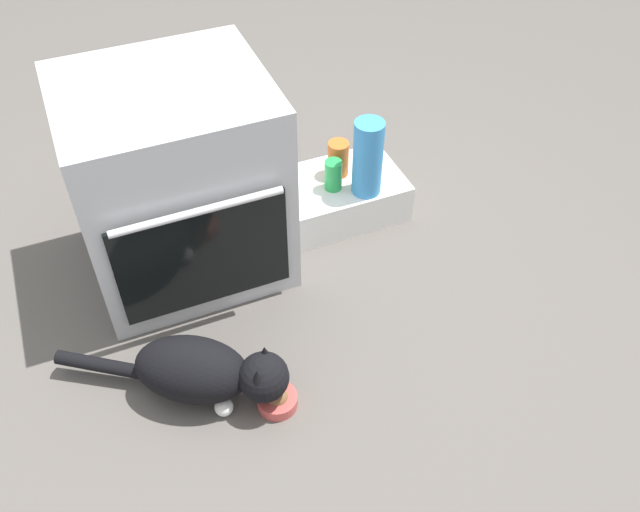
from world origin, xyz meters
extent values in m
plane|color=#56514C|center=(0.00, 0.00, 0.00)|extent=(8.00, 8.00, 0.00)
cube|color=#B7BABF|center=(-0.05, 0.47, 0.36)|extent=(0.65, 0.58, 0.72)
cube|color=black|center=(-0.05, 0.17, 0.27)|extent=(0.55, 0.01, 0.40)
cylinder|color=silver|center=(-0.05, 0.14, 0.49)|extent=(0.52, 0.02, 0.02)
cube|color=white|center=(0.57, 0.49, 0.08)|extent=(0.47, 0.32, 0.16)
cylinder|color=#C64C47|center=(0.03, -0.26, 0.02)|extent=(0.12, 0.12, 0.04)
sphere|color=brown|center=(0.03, -0.26, 0.04)|extent=(0.07, 0.07, 0.07)
ellipsoid|color=black|center=(-0.19, -0.12, 0.12)|extent=(0.41, 0.36, 0.20)
sphere|color=black|center=(0.00, -0.24, 0.13)|extent=(0.15, 0.15, 0.15)
cone|color=black|center=(0.02, -0.20, 0.19)|extent=(0.05, 0.05, 0.07)
cone|color=black|center=(-0.03, -0.27, 0.19)|extent=(0.05, 0.05, 0.07)
cylinder|color=black|center=(-0.43, 0.04, 0.06)|extent=(0.28, 0.20, 0.06)
sphere|color=silver|center=(-0.07, -0.13, 0.03)|extent=(0.06, 0.06, 0.06)
sphere|color=silver|center=(-0.13, -0.22, 0.03)|extent=(0.06, 0.06, 0.06)
cylinder|color=#D16023|center=(0.57, 0.53, 0.23)|extent=(0.08, 0.08, 0.14)
cylinder|color=green|center=(0.52, 0.46, 0.22)|extent=(0.07, 0.07, 0.12)
cylinder|color=#388CD1|center=(0.63, 0.40, 0.31)|extent=(0.11, 0.11, 0.30)
camera|label=1|loc=(-0.29, -1.37, 1.79)|focal=38.20mm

